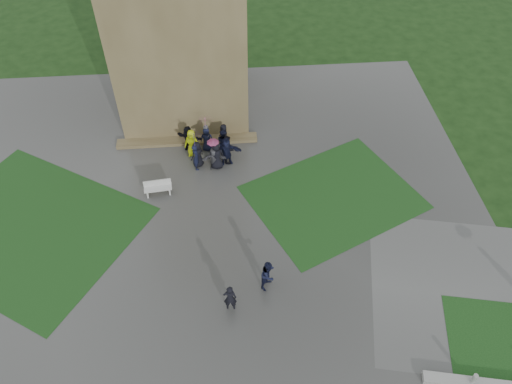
{
  "coord_description": "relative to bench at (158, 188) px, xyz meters",
  "views": [
    {
      "loc": [
        2.44,
        -14.32,
        21.09
      ],
      "look_at": [
        3.97,
        4.65,
        1.2
      ],
      "focal_mm": 35.0,
      "sensor_mm": 36.0,
      "label": 1
    }
  ],
  "objects": [
    {
      "name": "pedestrian_mid",
      "position": [
        5.75,
        -6.76,
        0.43
      ],
      "size": [
        0.91,
        1.0,
        1.8
      ],
      "primitive_type": "imported",
      "rotation": [
        0.0,
        0.0,
        0.96
      ],
      "color": "black",
      "rests_on": "plaza"
    },
    {
      "name": "bench",
      "position": [
        0.0,
        0.0,
        0.0
      ],
      "size": [
        1.63,
        0.67,
        0.92
      ],
      "rotation": [
        0.0,
        0.0,
        0.11
      ],
      "color": "beige",
      "rests_on": "plaza"
    },
    {
      "name": "tower_plinth",
      "position": [
        1.6,
        4.47,
        -0.36
      ],
      "size": [
        9.0,
        0.8,
        0.22
      ],
      "primitive_type": "cube",
      "color": "brown",
      "rests_on": "plaza"
    },
    {
      "name": "visitor_cluster",
      "position": [
        3.06,
        2.76,
        0.68
      ],
      "size": [
        4.14,
        3.08,
        2.72
      ],
      "color": "black",
      "rests_on": "plaza"
    },
    {
      "name": "plaza",
      "position": [
        1.6,
        -4.13,
        -0.48
      ],
      "size": [
        34.0,
        34.0,
        0.02
      ],
      "primitive_type": "cube",
      "color": "#373735",
      "rests_on": "ground"
    },
    {
      "name": "lawn_inset_left",
      "position": [
        -6.9,
        -2.13,
        -0.47
      ],
      "size": [
        14.1,
        13.46,
        0.01
      ],
      "primitive_type": "cube",
      "rotation": [
        0.0,
        0.0,
        -0.56
      ],
      "color": "#133613",
      "rests_on": "plaza"
    },
    {
      "name": "pedestrian_near",
      "position": [
        3.84,
        -7.9,
        0.39
      ],
      "size": [
        0.66,
        0.46,
        1.72
      ],
      "primitive_type": "imported",
      "rotation": [
        0.0,
        0.0,
        3.06
      ],
      "color": "black",
      "rests_on": "plaza"
    },
    {
      "name": "lawn_inset_right",
      "position": [
        10.1,
        -1.13,
        -0.47
      ],
      "size": [
        11.12,
        10.15,
        0.01
      ],
      "primitive_type": "cube",
      "rotation": [
        0.0,
        0.0,
        0.44
      ],
      "color": "#133613",
      "rests_on": "plaza"
    },
    {
      "name": "ground",
      "position": [
        1.6,
        -6.13,
        -0.49
      ],
      "size": [
        120.0,
        120.0,
        0.0
      ],
      "primitive_type": "plane",
      "color": "black"
    }
  ]
}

